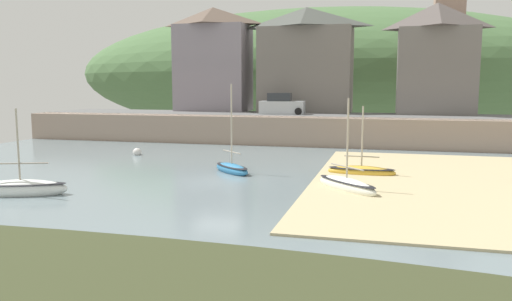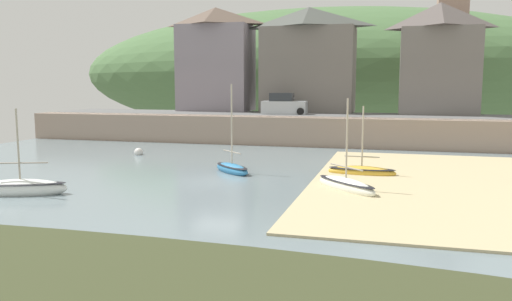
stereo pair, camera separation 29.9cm
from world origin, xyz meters
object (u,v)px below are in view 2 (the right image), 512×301
object	(u,v)px
church_with_spire	(452,26)
sailboat_blue_trim	(346,185)
waterfront_building_centre	(308,59)
parked_car_near_slipway	(284,105)
waterfront_building_left	(216,59)
dinghy_open_wooden	(362,171)
sailboat_far_left	(232,168)
sailboat_tall_mast	(21,188)
mooring_buoy	(139,152)
waterfront_building_right	(439,58)

from	to	relation	value
church_with_spire	sailboat_blue_trim	bearing A→B (deg)	-103.58
waterfront_building_centre	parked_car_near_slipway	world-z (taller)	waterfront_building_centre
church_with_spire	parked_car_near_slipway	bearing A→B (deg)	-150.49
waterfront_building_left	church_with_spire	bearing A→B (deg)	9.78
sailboat_blue_trim	parked_car_near_slipway	size ratio (longest dim) A/B	1.12
dinghy_open_wooden	sailboat_far_left	bearing A→B (deg)	-168.78
sailboat_blue_trim	dinghy_open_wooden	xyz separation A→B (m)	(0.46, 4.63, -0.05)
sailboat_tall_mast	waterfront_building_centre	bearing A→B (deg)	54.64
waterfront_building_centre	sailboat_tall_mast	size ratio (longest dim) A/B	2.33
waterfront_building_centre	sailboat_blue_trim	xyz separation A→B (m)	(6.26, -26.09, -7.29)
waterfront_building_centre	church_with_spire	distance (m)	14.47
church_with_spire	waterfront_building_left	bearing A→B (deg)	-170.22
waterfront_building_left	mooring_buoy	size ratio (longest dim) A/B	16.56
mooring_buoy	parked_car_near_slipway	bearing A→B (deg)	57.10
sailboat_blue_trim	mooring_buoy	bearing A→B (deg)	-163.51
church_with_spire	dinghy_open_wooden	world-z (taller)	church_with_spire
sailboat_blue_trim	waterfront_building_centre	bearing A→B (deg)	149.44
sailboat_tall_mast	sailboat_far_left	distance (m)	11.39
waterfront_building_right	mooring_buoy	world-z (taller)	waterfront_building_right
church_with_spire	dinghy_open_wooden	xyz separation A→B (m)	(-6.81, -25.46, -10.56)
waterfront_building_left	waterfront_building_right	world-z (taller)	waterfront_building_left
waterfront_building_left	sailboat_blue_trim	distance (m)	31.48
dinghy_open_wooden	mooring_buoy	world-z (taller)	dinghy_open_wooden
waterfront_building_centre	parked_car_near_slipway	size ratio (longest dim) A/B	2.44
mooring_buoy	waterfront_building_centre	bearing A→B (deg)	60.58
sailboat_tall_mast	parked_car_near_slipway	size ratio (longest dim) A/B	1.05
sailboat_far_left	sailboat_tall_mast	bearing A→B (deg)	-89.66
church_with_spire	waterfront_building_centre	bearing A→B (deg)	-163.52
waterfront_building_centre	sailboat_far_left	world-z (taller)	waterfront_building_centre
sailboat_blue_trim	dinghy_open_wooden	size ratio (longest dim) A/B	1.15
sailboat_tall_mast	sailboat_far_left	bearing A→B (deg)	27.25
sailboat_tall_mast	sailboat_far_left	size ratio (longest dim) A/B	0.82
waterfront_building_left	sailboat_far_left	world-z (taller)	waterfront_building_left
dinghy_open_wooden	church_with_spire	bearing A→B (deg)	78.29
waterfront_building_centre	sailboat_tall_mast	world-z (taller)	waterfront_building_centre
sailboat_far_left	waterfront_building_centre	bearing A→B (deg)	131.18
sailboat_blue_trim	mooring_buoy	world-z (taller)	sailboat_blue_trim
waterfront_building_right	church_with_spire	bearing A→B (deg)	71.12
waterfront_building_left	waterfront_building_centre	bearing A→B (deg)	0.00
sailboat_blue_trim	sailboat_tall_mast	xyz separation A→B (m)	(-14.67, -4.78, 0.02)
sailboat_blue_trim	sailboat_tall_mast	world-z (taller)	sailboat_blue_trim
waterfront_building_centre	mooring_buoy	world-z (taller)	waterfront_building_centre
waterfront_building_centre	sailboat_far_left	bearing A→B (deg)	-91.79
dinghy_open_wooden	sailboat_tall_mast	bearing A→B (deg)	-144.85
waterfront_building_right	sailboat_blue_trim	xyz separation A→B (m)	(-5.90, -26.09, -7.29)
waterfront_building_left	sailboat_far_left	xyz separation A→B (m)	(8.98, -22.50, -7.50)
dinghy_open_wooden	waterfront_building_left	bearing A→B (deg)	130.66
dinghy_open_wooden	sailboat_blue_trim	bearing A→B (deg)	-92.43
sailboat_tall_mast	waterfront_building_left	bearing A→B (deg)	72.24
mooring_buoy	sailboat_blue_trim	bearing A→B (deg)	-29.46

